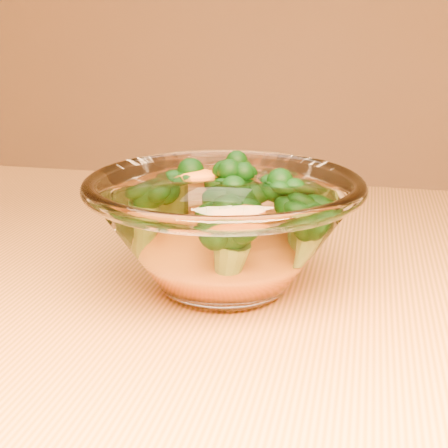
{
  "coord_description": "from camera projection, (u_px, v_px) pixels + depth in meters",
  "views": [
    {
      "loc": [
        0.08,
        -0.51,
        0.98
      ],
      "look_at": [
        -0.03,
        -0.0,
        0.81
      ],
      "focal_mm": 50.0,
      "sensor_mm": 36.0,
      "label": 1
    }
  ],
  "objects": [
    {
      "name": "table",
      "position": [
        258.0,
        386.0,
        0.59
      ],
      "size": [
        1.2,
        0.8,
        0.75
      ],
      "color": "#CC7D3D",
      "rests_on": "ground"
    },
    {
      "name": "glass_bowl",
      "position": [
        224.0,
        230.0,
        0.55
      ],
      "size": [
        0.24,
        0.24,
        0.11
      ],
      "color": "white",
      "rests_on": "table"
    },
    {
      "name": "cheese_sauce",
      "position": [
        224.0,
        254.0,
        0.55
      ],
      "size": [
        0.13,
        0.13,
        0.04
      ],
      "primitive_type": "ellipsoid",
      "color": "orange",
      "rests_on": "glass_bowl"
    },
    {
      "name": "broccoli_heap",
      "position": [
        234.0,
        207.0,
        0.55
      ],
      "size": [
        0.16,
        0.17,
        0.08
      ],
      "color": "black",
      "rests_on": "cheese_sauce"
    }
  ]
}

